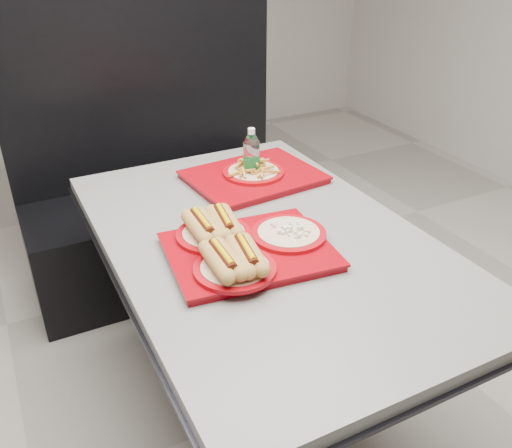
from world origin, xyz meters
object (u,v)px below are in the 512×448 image
diner_table (264,280)px  tray_near (242,245)px  booth_bench (160,197)px  tray_far (253,174)px  water_bottle (252,158)px

diner_table → tray_near: tray_near is taller
booth_bench → tray_far: booth_bench is taller
tray_near → tray_far: tray_near is taller
tray_near → tray_far: 0.52m
tray_far → water_bottle: water_bottle is taller
water_bottle → diner_table: bearing=-111.3°
tray_near → tray_far: bearing=59.7°
diner_table → water_bottle: bearing=68.7°
booth_bench → tray_far: bearing=-78.0°
water_bottle → tray_far: bearing=-59.0°
diner_table → tray_near: 0.24m
tray_near → water_bottle: size_ratio=2.47×
water_bottle → tray_near: bearing=-119.6°
diner_table → booth_bench: (0.00, 1.09, -0.18)m
booth_bench → tray_near: bearing=-95.4°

